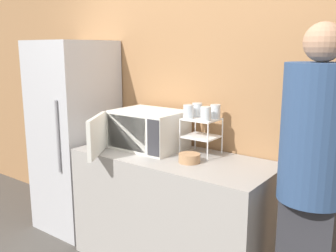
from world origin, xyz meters
The scene contains 11 objects.
wall_back centered at (0.00, 0.71, 1.30)m, with size 8.00×0.06×2.60m.
counter centered at (0.00, 0.34, 0.45)m, with size 1.55×0.67×0.90m.
microwave centered at (-0.30, 0.39, 1.05)m, with size 0.58×0.80×0.31m.
dish_rack centered at (0.15, 0.49, 1.10)m, with size 0.25×0.22×0.28m.
glass_front_left centered at (0.07, 0.43, 1.23)m, with size 0.08×0.08×0.10m.
glass_back_right centered at (0.23, 0.56, 1.23)m, with size 0.08×0.08×0.10m.
glass_front_right centered at (0.23, 0.43, 1.23)m, with size 0.08×0.08×0.10m.
glass_back_left centered at (0.08, 0.55, 1.23)m, with size 0.08×0.08×0.10m.
bowl centered at (0.19, 0.27, 0.93)m, with size 0.16×0.16×0.06m.
person centered at (1.06, 0.22, 1.03)m, with size 0.38×0.38×1.83m.
refrigerator centered at (-1.15, 0.35, 0.88)m, with size 0.62×0.67×1.77m.
Camera 1 is at (1.61, -1.87, 1.70)m, focal length 40.00 mm.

